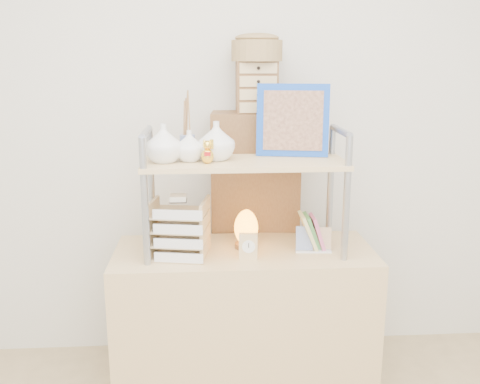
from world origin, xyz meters
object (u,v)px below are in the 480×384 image
object	(u,v)px
cabinet	(255,239)
letter_tray	(179,232)
desk	(244,324)
salt_lamp	(246,229)

from	to	relation	value
cabinet	letter_tray	distance (m)	0.61
cabinet	letter_tray	bearing A→B (deg)	-127.06
desk	salt_lamp	distance (m)	0.47
desk	letter_tray	xyz separation A→B (m)	(-0.30, -0.06, 0.49)
salt_lamp	cabinet	bearing A→B (deg)	77.38
desk	letter_tray	world-z (taller)	letter_tray
letter_tray	cabinet	bearing A→B (deg)	48.45
desk	salt_lamp	size ratio (longest dim) A/B	6.47
cabinet	letter_tray	xyz separation A→B (m)	(-0.38, -0.43, 0.19)
cabinet	salt_lamp	size ratio (longest dim) A/B	7.28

